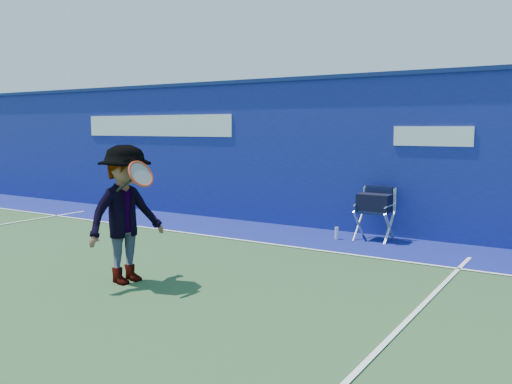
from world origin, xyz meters
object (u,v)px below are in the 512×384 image
Objects in this scene: directors_chair_right at (374,224)px; water_bottle at (337,233)px; directors_chair_left at (375,218)px; tennis_player at (126,214)px.

directors_chair_right is 4.14× the size of water_bottle.
directors_chair_right is at bearing -165.77° from directors_chair_left.
directors_chair_left is 4.76m from tennis_player.
water_bottle is 4.31m from tennis_player.
directors_chair_left is 4.24× the size of water_bottle.
directors_chair_right reaches higher than water_bottle.
tennis_player is at bearing -106.98° from water_bottle.
directors_chair_left is 0.74m from water_bottle.
tennis_player is at bearing -112.73° from directors_chair_right.
tennis_player is at bearing -112.89° from directors_chair_left.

